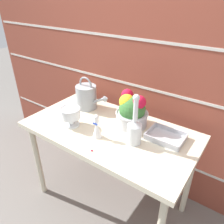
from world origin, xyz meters
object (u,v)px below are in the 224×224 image
object	(u,v)px
glass_decanter	(135,129)
wire_tray	(166,137)
figurine_vase	(97,128)
watering_can	(87,97)
crystal_pedestal_bowl	(71,115)
flower_planter	(132,111)

from	to	relation	value
glass_decanter	wire_tray	world-z (taller)	glass_decanter
glass_decanter	figurine_vase	xyz separation A→B (m)	(-0.23, -0.09, -0.04)
watering_can	figurine_vase	xyz separation A→B (m)	(0.32, -0.27, -0.03)
crystal_pedestal_bowl	wire_tray	bearing A→B (deg)	21.19
crystal_pedestal_bowl	flower_planter	bearing A→B (deg)	36.07
glass_decanter	wire_tray	size ratio (longest dim) A/B	1.42
glass_decanter	wire_tray	distance (m)	0.24
watering_can	flower_planter	distance (m)	0.43
watering_can	glass_decanter	size ratio (longest dim) A/B	0.92
figurine_vase	wire_tray	distance (m)	0.45
crystal_pedestal_bowl	wire_tray	world-z (taller)	crystal_pedestal_bowl
flower_planter	wire_tray	world-z (taller)	flower_planter
crystal_pedestal_bowl	figurine_vase	bearing A→B (deg)	-1.12
crystal_pedestal_bowl	figurine_vase	world-z (taller)	figurine_vase
flower_planter	watering_can	bearing A→B (deg)	177.63
glass_decanter	figurine_vase	world-z (taller)	glass_decanter
figurine_vase	wire_tray	world-z (taller)	figurine_vase
watering_can	wire_tray	xyz separation A→B (m)	(0.70, -0.03, -0.09)
figurine_vase	wire_tray	size ratio (longest dim) A/B	0.71
flower_planter	figurine_vase	distance (m)	0.28
crystal_pedestal_bowl	figurine_vase	size ratio (longest dim) A/B	0.86
glass_decanter	crystal_pedestal_bowl	bearing A→B (deg)	-169.92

